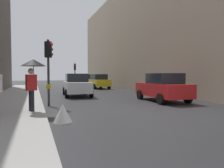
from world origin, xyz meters
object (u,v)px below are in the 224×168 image
(traffic_light_near_right, at_px, (49,60))
(car_white_compact, at_px, (77,85))
(car_yellow_taxi, at_px, (98,81))
(car_green_estate, at_px, (85,80))
(car_red_sedan, at_px, (163,87))
(traffic_light_far_median, at_px, (75,71))
(pedestrian_with_umbrella, at_px, (33,70))
(warning_sign_triangle, at_px, (63,113))

(traffic_light_near_right, xyz_separation_m, car_white_compact, (2.41, 4.89, -1.55))
(car_yellow_taxi, distance_m, car_white_compact, 9.30)
(car_green_estate, height_order, car_yellow_taxi, same)
(car_green_estate, bearing_deg, car_white_compact, -105.21)
(traffic_light_near_right, distance_m, car_red_sedan, 7.01)
(car_white_compact, bearing_deg, car_red_sedan, -49.78)
(traffic_light_far_median, height_order, traffic_light_near_right, traffic_light_near_right)
(car_yellow_taxi, relative_size, car_white_compact, 1.00)
(car_red_sedan, relative_size, pedestrian_with_umbrella, 2.00)
(car_white_compact, bearing_deg, warning_sign_triangle, -103.82)
(car_red_sedan, bearing_deg, pedestrian_with_umbrella, -165.71)
(traffic_light_near_right, xyz_separation_m, car_yellow_taxi, (6.62, 13.18, -1.55))
(car_green_estate, xyz_separation_m, warning_sign_triangle, (-6.28, -23.95, -0.55))
(car_red_sedan, xyz_separation_m, car_white_compact, (-4.42, 5.23, 0.00))
(traffic_light_far_median, xyz_separation_m, car_white_compact, (-2.10, -12.27, -1.39))
(pedestrian_with_umbrella, bearing_deg, warning_sign_triangle, -63.10)
(car_red_sedan, bearing_deg, car_white_compact, 130.22)
(car_yellow_taxi, relative_size, warning_sign_triangle, 6.65)
(warning_sign_triangle, bearing_deg, car_white_compact, 76.18)
(traffic_light_far_median, xyz_separation_m, car_yellow_taxi, (2.11, -3.98, -1.39))
(traffic_light_far_median, relative_size, car_white_compact, 0.76)
(traffic_light_near_right, distance_m, car_white_compact, 5.67)
(car_yellow_taxi, xyz_separation_m, pedestrian_with_umbrella, (-7.40, -15.46, 0.96))
(traffic_light_near_right, height_order, car_green_estate, traffic_light_near_right)
(traffic_light_far_median, xyz_separation_m, warning_sign_triangle, (-4.33, -21.34, -1.94))
(car_white_compact, distance_m, warning_sign_triangle, 9.35)
(car_red_sedan, bearing_deg, traffic_light_far_median, 97.57)
(traffic_light_far_median, relative_size, car_green_estate, 0.77)
(traffic_light_near_right, height_order, warning_sign_triangle, traffic_light_near_right)
(warning_sign_triangle, bearing_deg, car_green_estate, 75.31)
(car_white_compact, bearing_deg, traffic_light_far_median, 80.31)
(traffic_light_near_right, distance_m, car_yellow_taxi, 14.83)
(warning_sign_triangle, bearing_deg, car_red_sedan, 29.98)
(traffic_light_far_median, distance_m, car_red_sedan, 17.71)
(traffic_light_near_right, distance_m, car_green_estate, 20.86)
(car_yellow_taxi, bearing_deg, car_red_sedan, -89.10)
(car_white_compact, bearing_deg, car_yellow_taxi, 63.09)
(traffic_light_near_right, distance_m, warning_sign_triangle, 4.68)
(car_green_estate, height_order, pedestrian_with_umbrella, pedestrian_with_umbrella)
(traffic_light_near_right, height_order, car_yellow_taxi, traffic_light_near_right)
(traffic_light_near_right, xyz_separation_m, pedestrian_with_umbrella, (-0.78, -2.28, -0.58))
(traffic_light_near_right, relative_size, pedestrian_with_umbrella, 1.64)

